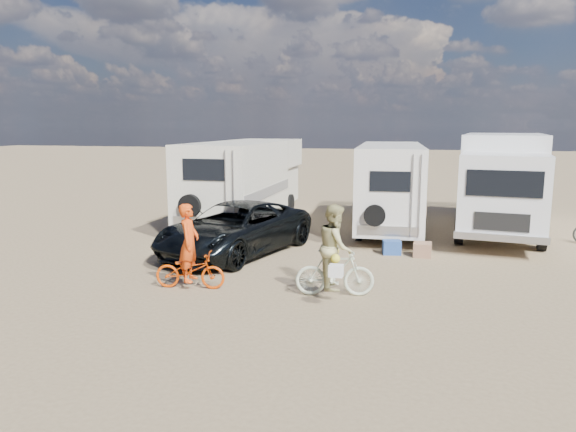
% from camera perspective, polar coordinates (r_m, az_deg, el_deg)
% --- Properties ---
extents(ground, '(140.00, 140.00, 0.00)m').
position_cam_1_polar(ground, '(12.68, 8.15, -7.18)').
color(ground, '#8F7755').
rests_on(ground, ground).
extents(rv_main, '(2.45, 6.97, 3.00)m').
position_cam_1_polar(rv_main, '(19.00, 10.93, 3.02)').
color(rv_main, white).
rests_on(rv_main, ground).
extents(rv_left, '(2.51, 7.92, 3.06)m').
position_cam_1_polar(rv_left, '(20.16, -4.58, 3.65)').
color(rv_left, white).
rests_on(rv_left, ground).
extents(box_truck, '(3.58, 8.14, 3.36)m').
position_cam_1_polar(box_truck, '(19.45, 22.05, 3.18)').
color(box_truck, silver).
rests_on(box_truck, ground).
extents(dark_suv, '(3.86, 5.78, 1.47)m').
position_cam_1_polar(dark_suv, '(15.26, -5.69, -1.37)').
color(dark_suv, black).
rests_on(dark_suv, ground).
extents(bike_man, '(1.66, 0.76, 0.84)m').
position_cam_1_polar(bike_man, '(12.28, -10.50, -5.77)').
color(bike_man, '#CA3D04').
rests_on(bike_man, ground).
extents(bike_woman, '(1.77, 0.79, 1.03)m').
position_cam_1_polar(bike_woman, '(11.58, 5.05, -6.11)').
color(bike_woman, beige).
rests_on(bike_woman, ground).
extents(rider_man, '(0.50, 0.70, 1.77)m').
position_cam_1_polar(rider_man, '(12.16, -10.57, -3.66)').
color(rider_man, '#D9420F').
rests_on(rider_man, ground).
extents(rider_woman, '(0.85, 1.00, 1.84)m').
position_cam_1_polar(rider_woman, '(11.47, 5.08, -4.17)').
color(rider_woman, tan).
rests_on(rider_woman, ground).
extents(cooler, '(0.57, 0.46, 0.40)m').
position_cam_1_polar(cooler, '(15.53, 11.11, -3.33)').
color(cooler, '#254993').
rests_on(cooler, ground).
extents(crate, '(0.51, 0.51, 0.40)m').
position_cam_1_polar(crate, '(15.45, 14.29, -3.53)').
color(crate, '#93684D').
rests_on(crate, ground).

